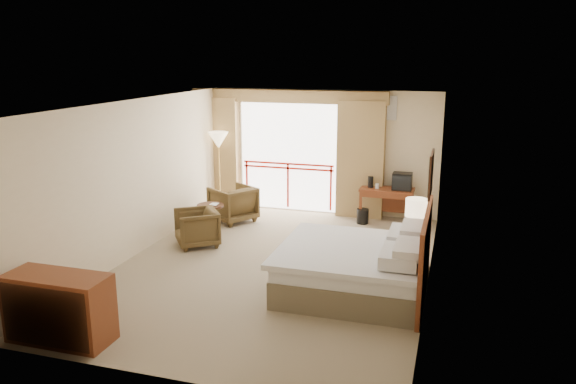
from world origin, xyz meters
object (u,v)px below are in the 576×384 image
(table_lamp, at_px, (416,208))
(tv, at_px, (402,181))
(side_table, at_px, (211,214))
(nightstand, at_px, (414,253))
(desk, at_px, (387,196))
(bed, at_px, (357,267))
(armchair_far, at_px, (233,221))
(dresser, at_px, (59,308))
(wastebasket, at_px, (363,216))
(armchair_near, at_px, (198,245))
(floor_lamp, at_px, (218,143))

(table_lamp, distance_m, tv, 2.50)
(side_table, bearing_deg, nightstand, -10.98)
(desk, relative_size, side_table, 1.94)
(bed, distance_m, nightstand, 1.39)
(armchair_far, height_order, side_table, side_table)
(dresser, bearing_deg, side_table, 90.96)
(wastebasket, bearing_deg, desk, 32.11)
(wastebasket, relative_size, dresser, 0.24)
(desk, height_order, tv, tv)
(tv, bearing_deg, table_lamp, -74.18)
(table_lamp, xyz_separation_m, desk, (-0.76, 2.51, -0.45))
(nightstand, distance_m, table_lamp, 0.75)
(armchair_near, bearing_deg, armchair_far, 141.98)
(armchair_far, bearing_deg, nightstand, 99.67)
(armchair_near, height_order, floor_lamp, floor_lamp)
(bed, height_order, side_table, bed)
(desk, height_order, side_table, desk)
(wastebasket, relative_size, side_table, 0.54)
(nightstand, xyz_separation_m, armchair_far, (-3.87, 1.65, -0.26))
(nightstand, height_order, armchair_near, nightstand)
(tv, relative_size, dresser, 0.30)
(nightstand, relative_size, desk, 0.48)
(nightstand, bearing_deg, table_lamp, 90.15)
(tv, relative_size, side_table, 0.68)
(bed, bearing_deg, tv, 85.79)
(bed, distance_m, dresser, 4.09)
(armchair_far, relative_size, dresser, 0.64)
(desk, bearing_deg, side_table, -154.59)
(armchair_near, relative_size, side_table, 1.31)
(nightstand, xyz_separation_m, dresser, (-3.96, -3.69, 0.16))
(wastebasket, height_order, floor_lamp, floor_lamp)
(dresser, bearing_deg, tv, 61.28)
(desk, bearing_deg, armchair_far, -167.37)
(bed, relative_size, armchair_far, 2.58)
(side_table, bearing_deg, dresser, -89.78)
(table_lamp, height_order, side_table, table_lamp)
(nightstand, distance_m, tv, 2.62)
(armchair_near, bearing_deg, side_table, 148.68)
(nightstand, height_order, floor_lamp, floor_lamp)
(nightstand, relative_size, armchair_near, 0.71)
(wastebasket, distance_m, dresser, 6.57)
(dresser, bearing_deg, armchair_far, 89.71)
(armchair_far, bearing_deg, dresser, 31.77)
(armchair_near, bearing_deg, tv, 89.37)
(bed, height_order, floor_lamp, floor_lamp)
(desk, relative_size, armchair_near, 1.48)
(floor_lamp, bearing_deg, tv, 1.33)
(wastebasket, xyz_separation_m, armchair_far, (-2.65, -0.62, -0.15))
(wastebasket, xyz_separation_m, dresser, (-2.74, -5.96, 0.27))
(nightstand, relative_size, side_table, 0.93)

